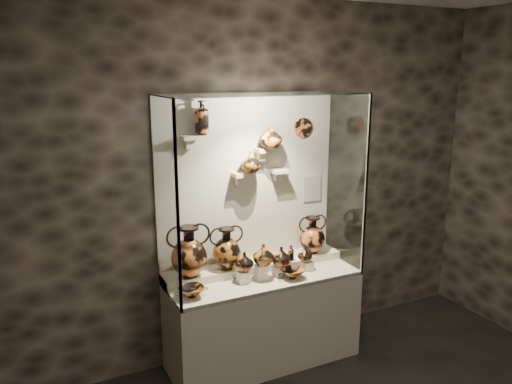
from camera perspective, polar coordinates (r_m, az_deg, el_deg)
wall_back at (r=4.47m, az=-0.98°, el=1.04°), size 5.00×0.02×3.20m
plinth at (r=4.62m, az=0.83°, el=-14.46°), size 1.70×0.60×0.80m
front_tier at (r=4.44m, az=0.84°, el=-9.73°), size 1.68×0.58×0.03m
rear_tier at (r=4.57m, az=-0.16°, el=-8.55°), size 1.70×0.25×0.10m
back_panel at (r=4.46m, az=-0.95°, el=1.02°), size 1.70×0.03×1.60m
glass_front at (r=3.93m, az=2.83°, el=-0.73°), size 1.70×0.01×1.60m
glass_left at (r=3.89m, az=-10.31°, el=-1.11°), size 0.01×0.60×1.60m
glass_right at (r=4.62m, az=10.28°, el=1.25°), size 0.01×0.60×1.60m
glass_top at (r=4.07m, az=0.92°, el=11.12°), size 1.70×0.60×0.01m
frame_post_left at (r=3.62m, az=-8.95°, el=-2.16°), size 0.02×0.02×1.60m
frame_post_right at (r=4.39m, az=12.44°, el=0.50°), size 0.02×0.02×1.60m
pedestal_a at (r=4.28m, az=-1.51°, el=-9.68°), size 0.09×0.09×0.10m
pedestal_b at (r=4.34m, az=0.55°, el=-9.12°), size 0.09×0.09×0.13m
pedestal_c at (r=4.42m, az=2.55°, el=-8.97°), size 0.09×0.09×0.09m
pedestal_d at (r=4.49m, az=4.36°, el=-8.43°), size 0.09×0.09×0.12m
pedestal_e at (r=4.57m, az=5.89°, el=-8.35°), size 0.09×0.09×0.08m
bracket_ul at (r=4.11m, az=-7.52°, el=6.19°), size 0.14×0.12×0.04m
bracket_ca at (r=4.33m, az=-1.73°, el=1.99°), size 0.14×0.12×0.04m
bracket_cb at (r=4.38m, az=0.64°, el=4.79°), size 0.10×0.12×0.04m
bracket_cc at (r=4.50m, az=2.68°, el=2.42°), size 0.14×0.12×0.04m
amphora_left at (r=4.19m, az=-7.64°, el=-6.77°), size 0.38×0.38×0.44m
amphora_mid at (r=4.34m, az=-3.39°, el=-6.43°), size 0.40×0.40×0.37m
amphora_right at (r=4.74m, az=6.44°, el=-4.87°), size 0.34×0.34×0.35m
jug_a at (r=4.25m, az=-1.34°, el=-7.94°), size 0.20×0.20×0.16m
jug_b at (r=4.28m, az=0.83°, el=-7.16°), size 0.22×0.22×0.19m
jug_c at (r=4.37m, az=2.88°, el=-7.39°), size 0.18×0.18×0.18m
jug_e at (r=4.52m, az=5.60°, el=-7.09°), size 0.17×0.17×0.14m
lekythos_small at (r=4.43m, az=3.98°, el=-6.86°), size 0.07×0.07×0.15m
kylix_left at (r=4.06m, az=-7.37°, el=-11.14°), size 0.31×0.28×0.10m
kylix_right at (r=4.38m, az=4.17°, el=-9.17°), size 0.27×0.24×0.10m
lekythos_tall at (r=4.11m, az=-6.23°, el=8.70°), size 0.16×0.16×0.32m
ovoid_vase_a at (r=4.31m, az=-0.63°, el=3.44°), size 0.20×0.20×0.19m
ovoid_vase_b at (r=4.35m, az=1.66°, el=6.34°), size 0.26×0.26×0.21m
wall_plate at (r=4.62m, az=5.37°, el=7.33°), size 0.18×0.02×0.18m
info_placard at (r=4.79m, az=6.46°, el=0.40°), size 0.19×0.01×0.25m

